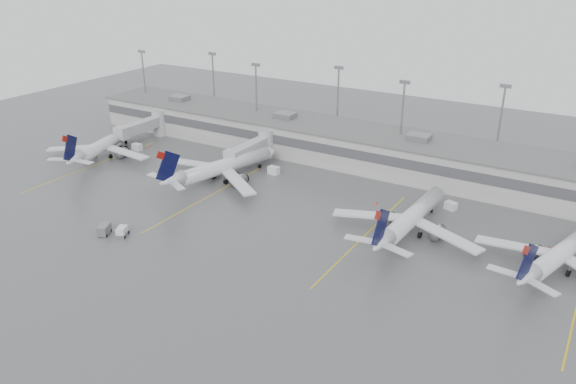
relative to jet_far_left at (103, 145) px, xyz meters
The scene contains 20 objects.
ground 62.27m from the jet_far_left, 27.98° to the right, with size 260.00×260.00×0.00m, color #4B4B4D.
terminal 62.03m from the jet_far_left, 27.67° to the left, with size 152.00×17.00×9.45m.
light_masts 65.52m from the jet_far_left, 32.19° to the left, with size 142.40×8.00×20.60m.
jet_bridge_left 16.57m from the jet_far_left, 91.98° to the left, with size 4.00×17.20×7.00m.
jet_bridge_right 38.21m from the jet_far_left, 25.67° to the left, with size 4.00×17.20×7.00m.
stand_markings 55.26m from the jet_far_left, ahead, with size 105.25×40.00×0.01m.
jet_far_left is the anchor object (origin of this frame).
jet_mid_left 34.55m from the jet_far_left, ahead, with size 28.23×32.06×10.59m.
jet_mid_right 78.96m from the jet_far_left, ahead, with size 28.20×31.66×10.24m.
jet_far_right 103.52m from the jet_far_left, ahead, with size 24.97×28.41×9.45m.
baggage_tug 44.89m from the jet_far_left, 38.06° to the right, with size 2.63×3.14×1.74m.
baggage_cart 43.20m from the jet_far_left, 41.94° to the right, with size 2.67×3.27×1.83m.
gse_uld_a 8.94m from the jet_far_left, 68.39° to the left, with size 2.41×1.60×1.70m, color white.
gse_uld_b 43.90m from the jet_far_left, 15.92° to the left, with size 2.47×1.65×1.75m, color white.
gse_uld_c 83.54m from the jet_far_left, ahead, with size 2.23×1.49×1.58m, color white.
gse_loader 34.24m from the jet_far_left, 31.85° to the left, with size 2.19×3.50×2.19m, color slate.
cone_a 12.44m from the jet_far_left, 69.11° to the left, with size 0.47×0.47×0.74m, color red.
cone_b 30.35m from the jet_far_left, 13.17° to the left, with size 0.49×0.49×0.79m, color red.
cone_c 69.47m from the jet_far_left, ahead, with size 0.39×0.39×0.62m, color red.
cone_d 101.74m from the jet_far_left, ahead, with size 0.43×0.43×0.69m, color red.
Camera 1 is at (51.90, -59.40, 46.95)m, focal length 35.00 mm.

